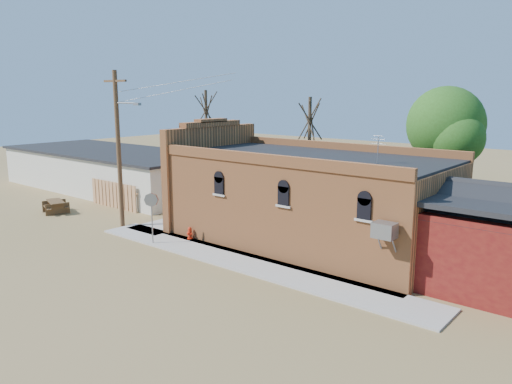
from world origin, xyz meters
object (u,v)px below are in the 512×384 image
Objects in this scene: fire_hydrant at (190,233)px; picnic_table at (56,205)px; trash_barrel at (171,212)px; utility_pole at (119,146)px; stop_sign at (151,205)px; brick_bar at (303,198)px.

picnic_table is at bearing -161.90° from fire_hydrant.
fire_hydrant is 0.84× the size of trash_barrel.
stop_sign is at bearing -15.08° from utility_pole.
fire_hydrant is at bearing 6.68° from utility_pole.
picnic_table is at bearing -162.80° from brick_bar.
stop_sign is (-0.97, -1.71, 1.71)m from fire_hydrant.
trash_barrel reaches higher than picnic_table.
stop_sign is (-5.67, -5.41, -0.22)m from brick_bar.
trash_barrel is 0.34× the size of picnic_table.
trash_barrel is (-8.94, -1.34, -1.87)m from brick_bar.
fire_hydrant is 11.51m from picnic_table.
fire_hydrant is 4.86m from trash_barrel.
utility_pole is 6.74m from fire_hydrant.
trash_barrel is (-4.25, 2.36, 0.07)m from fire_hydrant.
brick_bar is 21.08× the size of trash_barrel.
brick_bar is at bearing 8.49° from trash_barrel.
brick_bar is at bearing 25.87° from stop_sign.
utility_pole is 11.57× the size of trash_barrel.
fire_hydrant is at bearing 25.11° from picnic_table.
stop_sign is (4.12, -1.11, -2.66)m from utility_pole.
utility_pole is at bearing 147.14° from stop_sign.
utility_pole is at bearing -105.93° from trash_barrel.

